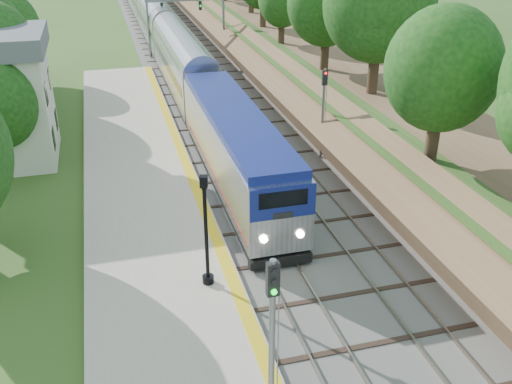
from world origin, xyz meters
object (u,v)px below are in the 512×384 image
object	(u,v)px
lamppost_far	(206,237)
signal_platform	(272,328)
signal_farside	(323,104)
train	(142,1)
signal_gantry	(186,10)

from	to	relation	value
lamppost_far	signal_platform	size ratio (longest dim) A/B	0.84
signal_farside	train	bearing A→B (deg)	96.30
lamppost_far	signal_farside	distance (m)	15.31
signal_farside	signal_platform	bearing A→B (deg)	-115.04
lamppost_far	signal_farside	xyz separation A→B (m)	(9.57, 11.90, 1.04)
train	lamppost_far	world-z (taller)	lamppost_far
train	lamppost_far	distance (m)	68.13
signal_gantry	signal_platform	distance (m)	49.85
signal_platform	signal_farside	xyz separation A→B (m)	(9.10, 19.48, -0.37)
train	signal_farside	xyz separation A→B (m)	(6.20, -56.15, 1.41)
signal_gantry	signal_farside	bearing A→B (deg)	-82.93
train	lamppost_far	size ratio (longest dim) A/B	27.92
lamppost_far	signal_farside	size ratio (longest dim) A/B	0.86
signal_gantry	signal_farside	xyz separation A→B (m)	(3.73, -30.08, -1.21)
signal_gantry	lamppost_far	xyz separation A→B (m)	(-5.84, -41.98, -2.25)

